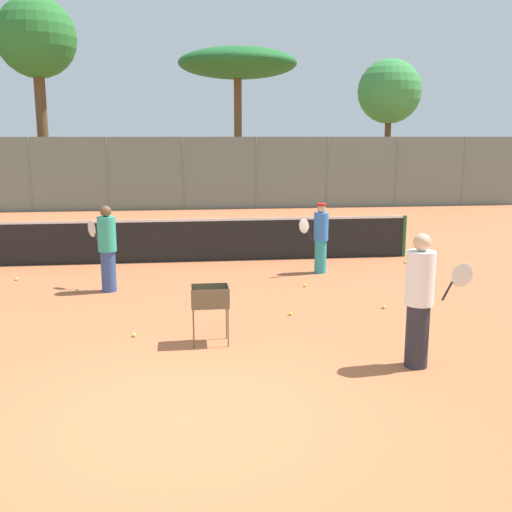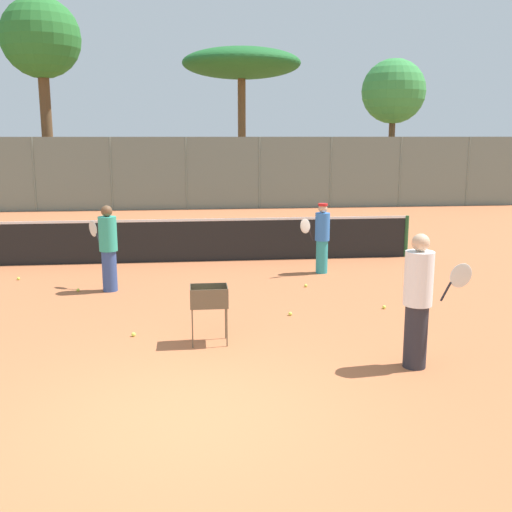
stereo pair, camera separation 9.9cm
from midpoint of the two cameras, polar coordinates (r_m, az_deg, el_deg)
name	(u,v)px [view 1 (the left image)]	position (r m, az deg, el deg)	size (l,w,h in m)	color
ground_plane	(186,418)	(6.97, -7.11, -15.03)	(80.00, 80.00, 0.00)	#B7663D
tennis_net	(184,240)	(14.92, -7.09, 1.56)	(11.43, 0.10, 1.07)	#26592D
back_fence	(183,174)	(25.50, -7.10, 7.80)	(31.00, 0.08, 3.02)	slate
tree_1	(36,41)	(29.90, -20.28, 18.68)	(3.52, 3.52, 9.11)	brown
tree_2	(390,92)	(29.34, 12.50, 14.98)	(2.94, 2.94, 6.55)	brown
tree_3	(238,65)	(29.77, -1.86, 17.75)	(5.63, 5.63, 7.13)	brown
player_white_outfit	(420,299)	(8.29, 14.99, -4.01)	(0.94, 0.38, 1.84)	#26262D
player_red_cap	(321,237)	(13.63, 5.96, 1.81)	(0.79, 0.54, 1.59)	teal
player_yellow_shirt	(107,248)	(12.30, -14.22, 0.78)	(0.67, 0.76, 1.74)	#334C8C
ball_cart	(209,301)	(9.01, -4.78, -4.30)	(0.56, 0.41, 0.89)	brown
tennis_ball_0	(305,285)	(12.48, 4.46, -2.81)	(0.07, 0.07, 0.07)	#D1E54C
tennis_ball_1	(384,307)	(11.15, 11.82, -4.75)	(0.07, 0.07, 0.07)	#D1E54C
tennis_ball_2	(77,290)	(12.58, -16.91, -3.16)	(0.07, 0.07, 0.07)	#D1E54C
tennis_ball_3	(197,298)	(11.58, -5.86, -3.96)	(0.07, 0.07, 0.07)	#D1E54C
tennis_ball_4	(16,279)	(14.00, -22.04, -2.05)	(0.07, 0.07, 0.07)	#D1E54C
tennis_ball_5	(405,262)	(15.14, 13.83, -0.56)	(0.07, 0.07, 0.07)	#D1E54C
tennis_ball_6	(290,314)	(10.52, 3.02, -5.50)	(0.07, 0.07, 0.07)	#D1E54C
tennis_ball_7	(134,335)	(9.63, -11.83, -7.36)	(0.07, 0.07, 0.07)	#D1E54C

